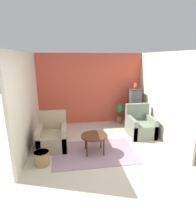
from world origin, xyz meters
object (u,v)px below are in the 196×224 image
birdcage (134,107)px  potted_plant (119,111)px  coffee_table (94,137)px  armchair_right (140,126)px  armchair_left (53,137)px  wicker_basket (42,158)px  parrot (135,86)px

birdcage → potted_plant: size_ratio=1.80×
coffee_table → potted_plant: potted_plant is taller
armchair_right → birdcage: size_ratio=0.72×
armchair_left → wicker_basket: 0.88m
birdcage → armchair_left: bearing=-153.2°
potted_plant → parrot: bearing=-23.3°
coffee_table → birdcage: bearing=47.8°
coffee_table → armchair_right: 1.81m
armchair_right → parrot: 1.48m
birdcage → wicker_basket: 3.73m
armchair_left → potted_plant: (2.28, 1.60, 0.17)m
armchair_left → potted_plant: size_ratio=1.30×
parrot → birdcage: bearing=-90.0°
armchair_right → parrot: bearing=82.1°
wicker_basket → coffee_table: bearing=16.3°
parrot → armchair_left: bearing=-153.2°
potted_plant → armchair_left: bearing=-145.0°
coffee_table → potted_plant: size_ratio=0.92×
coffee_table → potted_plant: (1.22, 2.09, 0.03)m
birdcage → parrot: 0.76m
armchair_left → birdcage: 3.11m
armchair_left → wicker_basket: armchair_left is taller
armchair_left → wicker_basket: size_ratio=2.67×
armchair_left → coffee_table: bearing=-24.7°
birdcage → parrot: bearing=90.0°
armchair_left → armchair_right: (2.62, 0.42, 0.00)m
armchair_left → parrot: (2.76, 1.39, 1.10)m
wicker_basket → armchair_right: bearing=24.3°
coffee_table → armchair_left: 1.17m
wicker_basket → birdcage: bearing=37.3°
birdcage → wicker_basket: size_ratio=3.69×
birdcage → coffee_table: bearing=-132.2°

